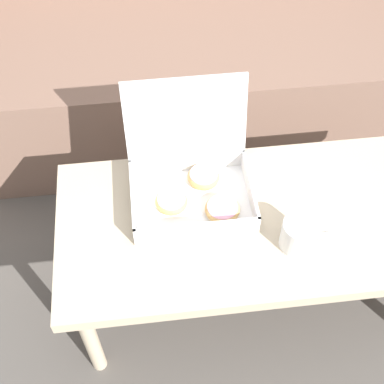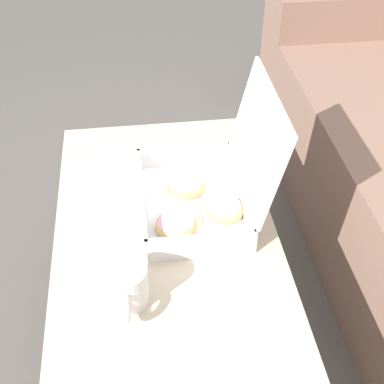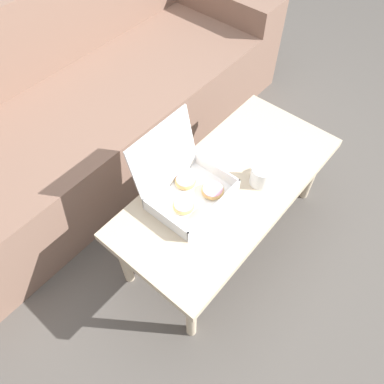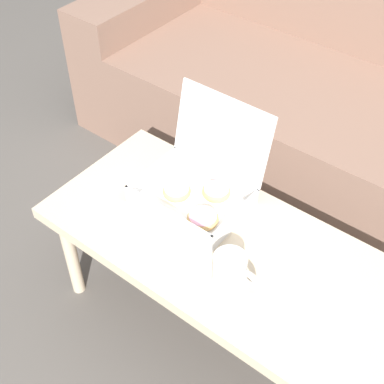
{
  "view_description": "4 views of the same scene",
  "coord_description": "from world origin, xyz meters",
  "px_view_note": "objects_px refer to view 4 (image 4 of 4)",
  "views": [
    {
      "loc": [
        -0.27,
        -0.96,
        1.65
      ],
      "look_at": [
        -0.17,
        -0.07,
        0.49
      ],
      "focal_mm": 50.0,
      "sensor_mm": 36.0,
      "label": 1
    },
    {
      "loc": [
        0.79,
        -0.19,
        1.31
      ],
      "look_at": [
        -0.17,
        -0.07,
        0.49
      ],
      "focal_mm": 50.0,
      "sensor_mm": 36.0,
      "label": 2
    },
    {
      "loc": [
        -0.86,
        -0.65,
        1.72
      ],
      "look_at": [
        -0.17,
        -0.07,
        0.49
      ],
      "focal_mm": 35.0,
      "sensor_mm": 36.0,
      "label": 3
    },
    {
      "loc": [
        0.56,
        -1.0,
        1.64
      ],
      "look_at": [
        -0.17,
        -0.07,
        0.49
      ],
      "focal_mm": 50.0,
      "sensor_mm": 36.0,
      "label": 4
    }
  ],
  "objects_px": {
    "coffee_table": "(222,253)",
    "pastry_box": "(201,184)",
    "couch": "(360,120)",
    "coffee_mug": "(231,269)"
  },
  "relations": [
    {
      "from": "coffee_table",
      "to": "coffee_mug",
      "type": "xyz_separation_m",
      "value": [
        0.09,
        -0.1,
        0.09
      ]
    },
    {
      "from": "coffee_table",
      "to": "pastry_box",
      "type": "xyz_separation_m",
      "value": [
        -0.16,
        0.11,
        0.11
      ]
    },
    {
      "from": "couch",
      "to": "pastry_box",
      "type": "distance_m",
      "value": 0.92
    },
    {
      "from": "coffee_table",
      "to": "coffee_mug",
      "type": "distance_m",
      "value": 0.16
    },
    {
      "from": "couch",
      "to": "coffee_table",
      "type": "xyz_separation_m",
      "value": [
        0.0,
        -0.99,
        0.09
      ]
    },
    {
      "from": "coffee_table",
      "to": "pastry_box",
      "type": "distance_m",
      "value": 0.22
    },
    {
      "from": "pastry_box",
      "to": "coffee_table",
      "type": "bearing_deg",
      "value": -33.38
    },
    {
      "from": "coffee_mug",
      "to": "pastry_box",
      "type": "bearing_deg",
      "value": 141.55
    },
    {
      "from": "pastry_box",
      "to": "couch",
      "type": "bearing_deg",
      "value": 79.53
    },
    {
      "from": "couch",
      "to": "pastry_box",
      "type": "relative_size",
      "value": 7.35
    }
  ]
}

